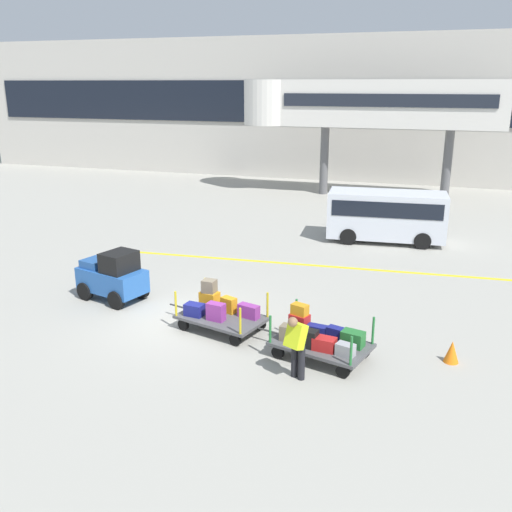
{
  "coord_description": "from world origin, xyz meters",
  "views": [
    {
      "loc": [
        6.53,
        -13.33,
        6.45
      ],
      "look_at": [
        0.98,
        3.72,
        0.91
      ],
      "focal_mm": 39.44,
      "sensor_mm": 36.0,
      "label": 1
    }
  ],
  "objects": [
    {
      "name": "safety_cone_near",
      "position": [
        7.23,
        -0.27,
        0.28
      ],
      "size": [
        0.36,
        0.36,
        0.55
      ],
      "primitive_type": "cone",
      "color": "orange",
      "rests_on": "ground_plane"
    },
    {
      "name": "shuttle_van",
      "position": [
        4.61,
        10.28,
        1.23
      ],
      "size": [
        4.95,
        2.32,
        2.1
      ],
      "color": "silver",
      "rests_on": "ground_plane"
    },
    {
      "name": "baggage_handler",
      "position": [
        3.86,
        -2.21,
        0.87
      ],
      "size": [
        0.54,
        0.55,
        1.56
      ],
      "color": "black",
      "rests_on": "ground_plane"
    },
    {
      "name": "terminal_building",
      "position": [
        0.0,
        25.98,
        4.75
      ],
      "size": [
        56.44,
        2.51,
        9.49
      ],
      "color": "#BCB7AD",
      "rests_on": "ground_plane"
    },
    {
      "name": "ground_plane",
      "position": [
        0.0,
        0.0,
        0.0
      ],
      "size": [
        120.0,
        120.0,
        0.0
      ],
      "primitive_type": "plane",
      "color": "#9E9B91"
    },
    {
      "name": "baggage_cart_middle",
      "position": [
        4.14,
        -1.01,
        0.51
      ],
      "size": [
        3.09,
        1.95,
        1.15
      ],
      "color": "#4C4C4F",
      "rests_on": "ground_plane"
    },
    {
      "name": "jet_bridge",
      "position": [
        1.8,
        19.99,
        5.26
      ],
      "size": [
        14.79,
        3.0,
        6.63
      ],
      "color": "silver",
      "rests_on": "ground_plane"
    },
    {
      "name": "apron_lead_line",
      "position": [
        3.08,
        6.11,
        0.0
      ],
      "size": [
        17.09,
        1.44,
        0.01
      ],
      "primitive_type": "cube",
      "rotation": [
        0.0,
        0.0,
        0.07
      ],
      "color": "yellow",
      "rests_on": "ground_plane"
    },
    {
      "name": "baggage_tug",
      "position": [
        -2.73,
        0.84,
        0.75
      ],
      "size": [
        2.31,
        1.69,
        1.58
      ],
      "color": "#2659A5",
      "rests_on": "ground_plane"
    },
    {
      "name": "baggage_cart_lead",
      "position": [
        1.18,
        -0.16,
        0.51
      ],
      "size": [
        3.09,
        1.95,
        1.21
      ],
      "color": "#4C4C4F",
      "rests_on": "ground_plane"
    }
  ]
}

